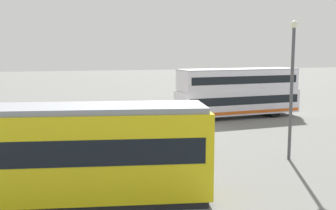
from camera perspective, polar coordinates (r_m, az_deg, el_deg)
ground_plane at (r=28.49m, az=1.60°, el=-3.37°), size 160.00×160.00×0.00m
double_decker_bus at (r=33.57m, az=9.72°, el=1.71°), size 10.40×3.65×3.95m
pedestrian_near_railing at (r=20.99m, az=-2.61°, el=-4.86°), size 0.36×0.35×1.61m
pedestrian_crossing at (r=22.07m, az=3.61°, el=-4.11°), size 0.35×0.36×1.69m
pedestrian_railing at (r=23.05m, az=-7.82°, el=-4.24°), size 8.07×0.08×1.08m
info_sign at (r=23.21m, az=-19.10°, el=-2.29°), size 0.95×0.19×2.39m
street_lamp at (r=21.11m, az=16.88°, el=3.39°), size 0.36×0.36×6.88m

